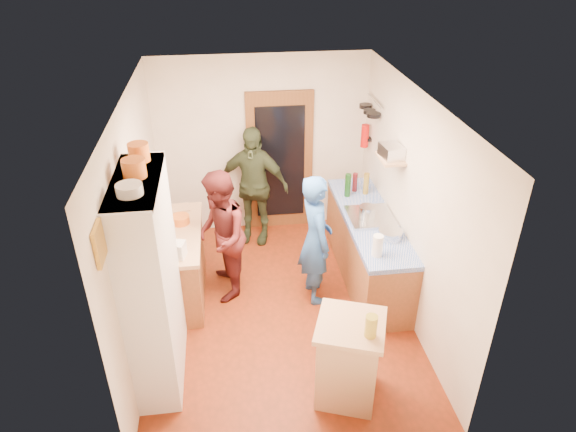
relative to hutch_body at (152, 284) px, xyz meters
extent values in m
cube|color=maroon|center=(1.30, 0.80, -1.11)|extent=(3.00, 4.00, 0.02)
cube|color=silver|center=(1.30, 0.80, 1.51)|extent=(3.00, 4.00, 0.02)
cube|color=beige|center=(1.30, 2.81, 0.20)|extent=(3.00, 0.02, 2.60)
cube|color=beige|center=(1.30, -1.21, 0.20)|extent=(3.00, 0.02, 2.60)
cube|color=beige|center=(-0.21, 0.80, 0.20)|extent=(0.02, 4.00, 2.60)
cube|color=beige|center=(2.81, 0.80, 0.20)|extent=(0.02, 4.00, 2.60)
cube|color=brown|center=(1.55, 2.77, -0.05)|extent=(0.95, 0.06, 2.10)
cube|color=black|center=(1.55, 2.74, -0.05)|extent=(0.70, 0.02, 1.70)
cube|color=silver|center=(0.00, 0.00, 0.00)|extent=(0.40, 1.20, 2.20)
cube|color=silver|center=(0.00, 0.00, 1.08)|extent=(0.40, 1.14, 0.04)
cylinder|color=white|center=(0.00, -0.28, 1.14)|extent=(0.21, 0.21, 0.09)
cylinder|color=orange|center=(0.00, 0.05, 1.18)|extent=(0.20, 0.20, 0.16)
cylinder|color=orange|center=(0.00, 0.39, 1.18)|extent=(0.19, 0.19, 0.17)
cube|color=#96532C|center=(0.10, 1.25, -0.68)|extent=(0.60, 1.40, 0.85)
cube|color=tan|center=(0.10, 1.25, -0.23)|extent=(0.64, 1.44, 0.05)
cube|color=white|center=(0.15, 0.74, -0.11)|extent=(0.27, 0.22, 0.18)
cylinder|color=white|center=(0.05, 1.13, -0.10)|extent=(0.21, 0.21, 0.20)
cylinder|color=orange|center=(0.18, 1.45, -0.15)|extent=(0.26, 0.26, 0.10)
cube|color=tan|center=(0.12, 1.81, -0.19)|extent=(0.33, 0.27, 0.02)
cube|color=#96532C|center=(2.50, 1.30, -0.68)|extent=(0.60, 2.20, 0.84)
cube|color=#0231A8|center=(2.50, 1.30, -0.23)|extent=(0.62, 2.22, 0.06)
cube|color=silver|center=(2.50, 1.27, -0.18)|extent=(0.55, 0.58, 0.04)
cylinder|color=silver|center=(2.45, 1.27, -0.09)|extent=(0.20, 0.20, 0.13)
cylinder|color=#143F14|center=(2.35, 1.89, -0.04)|extent=(0.09, 0.09, 0.32)
cylinder|color=#591419|center=(2.48, 2.02, -0.07)|extent=(0.07, 0.07, 0.26)
cylinder|color=olive|center=(2.61, 1.93, -0.05)|extent=(0.09, 0.09, 0.29)
cylinder|color=white|center=(2.35, 0.47, -0.07)|extent=(0.14, 0.14, 0.25)
cylinder|color=silver|center=(2.60, 0.79, -0.15)|extent=(0.33, 0.33, 0.11)
cube|color=tan|center=(1.81, -0.58, -0.67)|extent=(0.70, 0.70, 0.86)
cube|color=tan|center=(1.81, -0.58, -0.22)|extent=(0.79, 0.79, 0.05)
cube|color=white|center=(1.78, -0.52, -0.21)|extent=(0.42, 0.38, 0.02)
cylinder|color=#AD9E2D|center=(1.94, -0.76, -0.08)|extent=(0.14, 0.14, 0.22)
cylinder|color=silver|center=(2.76, 2.33, 0.95)|extent=(0.02, 0.65, 0.02)
cylinder|color=black|center=(2.70, 2.15, 0.82)|extent=(0.18, 0.18, 0.05)
cylinder|color=black|center=(2.70, 2.35, 0.80)|extent=(0.16, 0.16, 0.05)
cylinder|color=black|center=(2.70, 2.55, 0.81)|extent=(0.17, 0.17, 0.05)
cube|color=tan|center=(2.67, 1.25, 0.60)|extent=(0.26, 0.42, 0.03)
cube|color=silver|center=(2.67, 1.25, 0.69)|extent=(0.25, 0.32, 0.15)
cube|color=black|center=(2.77, 2.50, 0.35)|extent=(0.06, 0.10, 0.04)
cylinder|color=red|center=(2.71, 2.50, 0.40)|extent=(0.11, 0.11, 0.32)
cube|color=gold|center=(-0.18, -0.75, 0.95)|extent=(0.03, 0.25, 0.30)
imported|color=#2957A2|center=(1.80, 0.97, -0.27)|extent=(0.47, 0.65, 1.65)
imported|color=#4E1919|center=(0.67, 1.24, -0.27)|extent=(0.65, 0.82, 1.65)
imported|color=#2D3720|center=(1.13, 2.42, -0.23)|extent=(1.10, 0.74, 1.73)
camera|label=1|loc=(0.78, -4.03, 2.99)|focal=32.00mm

